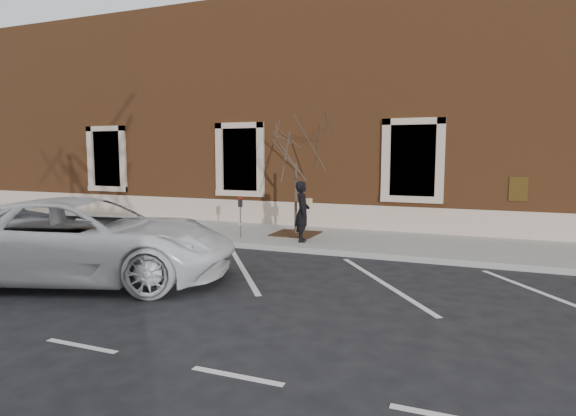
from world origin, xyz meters
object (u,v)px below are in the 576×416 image
at_px(man, 302,212).
at_px(white_truck, 85,239).
at_px(sapling, 296,144).
at_px(parking_meter, 240,210).

distance_m(man, white_truck, 5.83).
xyz_separation_m(sapling, white_truck, (-2.33, -6.11, -2.04)).
height_order(parking_meter, white_truck, white_truck).
bearing_deg(sapling, man, -60.43).
xyz_separation_m(man, white_truck, (-2.94, -5.04, -0.14)).
relative_size(parking_meter, sapling, 0.31).
bearing_deg(parking_meter, sapling, 59.51).
bearing_deg(sapling, parking_meter, -137.64).
xyz_separation_m(man, sapling, (-0.61, 1.07, 1.90)).
distance_m(parking_meter, white_truck, 5.04).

